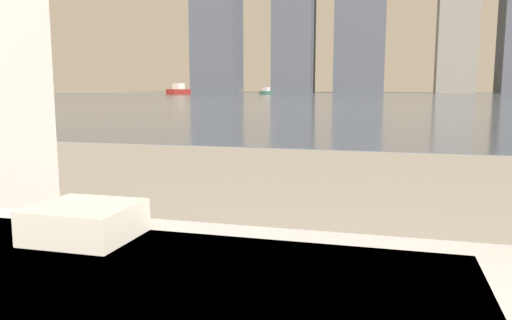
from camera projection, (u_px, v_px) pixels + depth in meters
The scene contains 4 objects.
towel_stack at pixel (85, 222), 1.17m from camera, with size 0.23×0.21×0.08m.
harbor_water at pixel (388, 96), 59.72m from camera, with size 180.00×110.00×0.01m.
harbor_boat_0 at pixel (179, 90), 82.09m from camera, with size 2.51×5.03×1.80m.
harbor_boat_2 at pixel (266, 92), 83.26m from camera, with size 1.77×3.30×1.18m.
Camera 1 is at (0.53, -0.24, 0.89)m, focal length 35.00 mm.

